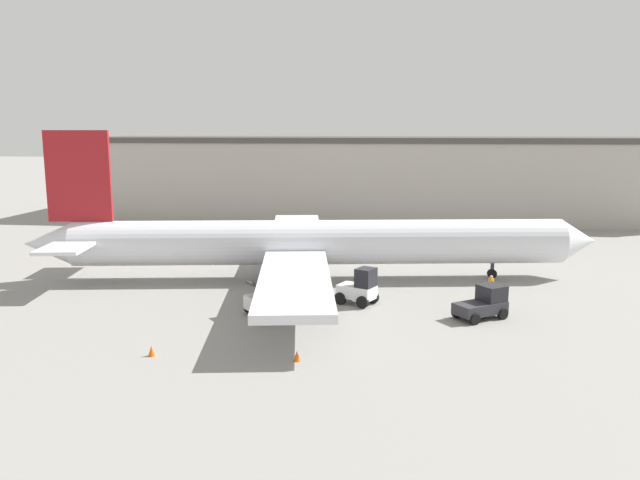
{
  "coord_description": "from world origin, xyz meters",
  "views": [
    {
      "loc": [
        5.92,
        -46.45,
        11.43
      ],
      "look_at": [
        0.0,
        0.0,
        3.08
      ],
      "focal_mm": 35.0,
      "sensor_mm": 36.0,
      "label": 1
    }
  ],
  "objects_px": {
    "belt_loader_truck": "(272,295)",
    "safety_cone_near": "(297,356)",
    "airplane": "(305,243)",
    "safety_cone_far": "(152,351)",
    "pushback_tug": "(360,288)",
    "ground_crew_worker": "(491,286)",
    "baggage_tug": "(484,303)"
  },
  "relations": [
    {
      "from": "airplane",
      "to": "baggage_tug",
      "type": "distance_m",
      "value": 15.07
    },
    {
      "from": "belt_loader_truck",
      "to": "safety_cone_far",
      "type": "relative_size",
      "value": 5.79
    },
    {
      "from": "airplane",
      "to": "safety_cone_far",
      "type": "height_order",
      "value": "airplane"
    },
    {
      "from": "ground_crew_worker",
      "to": "safety_cone_far",
      "type": "height_order",
      "value": "ground_crew_worker"
    },
    {
      "from": "belt_loader_truck",
      "to": "safety_cone_far",
      "type": "bearing_deg",
      "value": -158.69
    },
    {
      "from": "safety_cone_near",
      "to": "safety_cone_far",
      "type": "bearing_deg",
      "value": -178.21
    },
    {
      "from": "belt_loader_truck",
      "to": "safety_cone_near",
      "type": "height_order",
      "value": "belt_loader_truck"
    },
    {
      "from": "airplane",
      "to": "baggage_tug",
      "type": "bearing_deg",
      "value": -43.53
    },
    {
      "from": "belt_loader_truck",
      "to": "safety_cone_far",
      "type": "distance_m",
      "value": 9.43
    },
    {
      "from": "baggage_tug",
      "to": "safety_cone_far",
      "type": "relative_size",
      "value": 6.41
    },
    {
      "from": "belt_loader_truck",
      "to": "ground_crew_worker",
      "type": "bearing_deg",
      "value": -19.89
    },
    {
      "from": "belt_loader_truck",
      "to": "airplane",
      "type": "bearing_deg",
      "value": 45.44
    },
    {
      "from": "baggage_tug",
      "to": "safety_cone_far",
      "type": "xyz_separation_m",
      "value": [
        -17.67,
        -8.85,
        -0.65
      ]
    },
    {
      "from": "ground_crew_worker",
      "to": "safety_cone_far",
      "type": "xyz_separation_m",
      "value": [
        -18.7,
        -13.28,
        -0.62
      ]
    },
    {
      "from": "ground_crew_worker",
      "to": "safety_cone_near",
      "type": "xyz_separation_m",
      "value": [
        -11.22,
        -13.04,
        -0.62
      ]
    },
    {
      "from": "safety_cone_near",
      "to": "airplane",
      "type": "bearing_deg",
      "value": 97.13
    },
    {
      "from": "ground_crew_worker",
      "to": "airplane",
      "type": "bearing_deg",
      "value": 102.94
    },
    {
      "from": "airplane",
      "to": "pushback_tug",
      "type": "height_order",
      "value": "airplane"
    },
    {
      "from": "ground_crew_worker",
      "to": "belt_loader_truck",
      "type": "relative_size",
      "value": 0.52
    },
    {
      "from": "ground_crew_worker",
      "to": "pushback_tug",
      "type": "distance_m",
      "value": 9.1
    },
    {
      "from": "airplane",
      "to": "safety_cone_near",
      "type": "xyz_separation_m",
      "value": [
        2.14,
        -17.08,
        -2.58
      ]
    },
    {
      "from": "baggage_tug",
      "to": "belt_loader_truck",
      "type": "height_order",
      "value": "belt_loader_truck"
    },
    {
      "from": "ground_crew_worker",
      "to": "safety_cone_near",
      "type": "height_order",
      "value": "ground_crew_worker"
    },
    {
      "from": "belt_loader_truck",
      "to": "safety_cone_near",
      "type": "distance_m",
      "value": 8.54
    },
    {
      "from": "safety_cone_near",
      "to": "safety_cone_far",
      "type": "relative_size",
      "value": 1.0
    },
    {
      "from": "ground_crew_worker",
      "to": "safety_cone_far",
      "type": "relative_size",
      "value": 3.04
    },
    {
      "from": "belt_loader_truck",
      "to": "pushback_tug",
      "type": "height_order",
      "value": "belt_loader_truck"
    },
    {
      "from": "belt_loader_truck",
      "to": "pushback_tug",
      "type": "xyz_separation_m",
      "value": [
        5.35,
        2.71,
        -0.05
      ]
    },
    {
      "from": "baggage_tug",
      "to": "airplane",
      "type": "bearing_deg",
      "value": 109.9
    },
    {
      "from": "belt_loader_truck",
      "to": "safety_cone_near",
      "type": "relative_size",
      "value": 5.79
    },
    {
      "from": "airplane",
      "to": "belt_loader_truck",
      "type": "height_order",
      "value": "airplane"
    },
    {
      "from": "safety_cone_far",
      "to": "airplane",
      "type": "bearing_deg",
      "value": 72.84
    }
  ]
}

